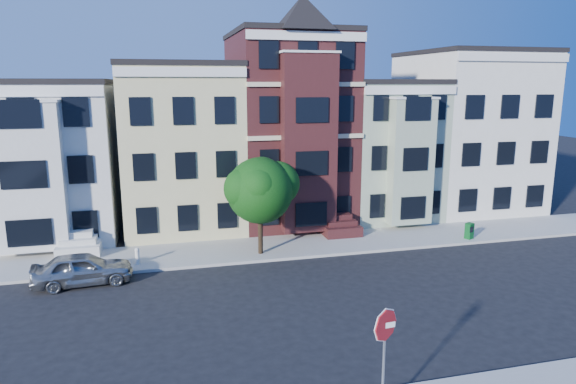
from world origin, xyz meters
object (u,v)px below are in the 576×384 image
object	(u,v)px
parked_car	(83,269)
fire_hydrant	(137,257)
newspaper_box	(469,231)
stop_sign	(384,355)
street_tree	(260,195)

from	to	relation	value
parked_car	fire_hydrant	bearing A→B (deg)	-57.74
newspaper_box	stop_sign	distance (m)	18.09
newspaper_box	stop_sign	xyz separation A→B (m)	(-11.75, -13.69, 1.28)
street_tree	stop_sign	size ratio (longest dim) A/B	1.83
newspaper_box	stop_sign	world-z (taller)	stop_sign
parked_car	stop_sign	distance (m)	15.41
newspaper_box	stop_sign	bearing A→B (deg)	-154.34
parked_car	stop_sign	world-z (taller)	stop_sign
parked_car	newspaper_box	world-z (taller)	parked_car
stop_sign	street_tree	bearing A→B (deg)	86.70
street_tree	newspaper_box	size ratio (longest dim) A/B	6.86
parked_car	stop_sign	size ratio (longest dim) A/B	1.26
newspaper_box	parked_car	bearing A→B (deg)	160.19
fire_hydrant	stop_sign	xyz separation A→B (m)	(6.92, -14.06, 1.42)
street_tree	newspaper_box	distance (m)	12.64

